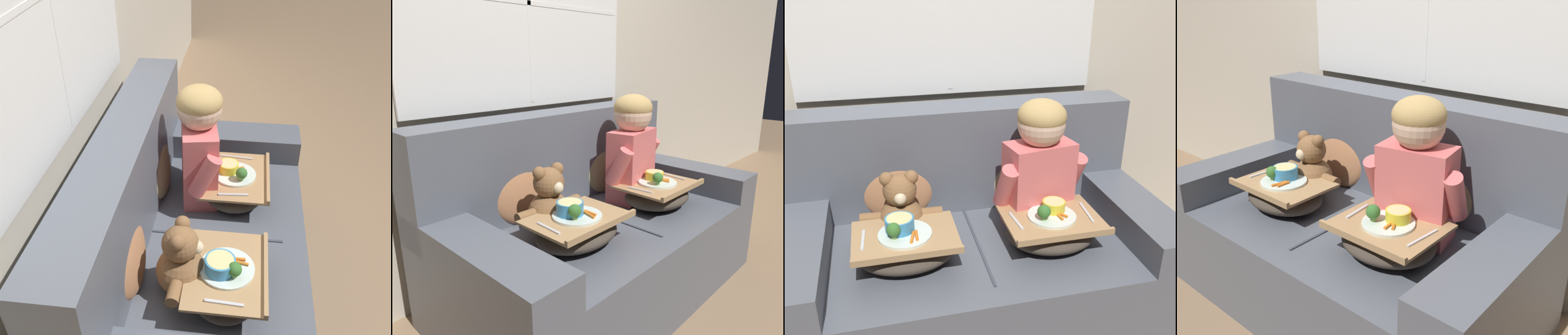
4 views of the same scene
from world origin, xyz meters
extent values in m
plane|color=#8E7051|center=(0.00, 0.00, 0.00)|extent=(14.00, 14.00, 0.00)
cube|color=beige|center=(0.00, 0.61, 1.30)|extent=(8.00, 0.05, 2.60)
cube|color=#565B66|center=(0.00, 0.00, 0.23)|extent=(1.71, 0.94, 0.45)
cube|color=#565B66|center=(0.00, 0.36, 0.71)|extent=(1.71, 0.22, 0.52)
cube|color=#565B66|center=(0.75, 0.00, 0.52)|extent=(0.22, 0.94, 0.15)
cube|color=#3D424C|center=(0.00, -0.02, 0.45)|extent=(0.01, 0.68, 0.01)
ellipsoid|color=tan|center=(0.32, 0.28, 0.63)|extent=(0.38, 0.18, 0.39)
ellipsoid|color=#B2754C|center=(-0.32, 0.28, 0.63)|extent=(0.38, 0.18, 0.39)
cube|color=#DB6666|center=(0.32, 0.06, 0.66)|extent=(0.33, 0.22, 0.41)
sphere|color=beige|center=(0.32, 0.06, 0.95)|extent=(0.21, 0.21, 0.21)
ellipsoid|color=tan|center=(0.32, 0.06, 0.99)|extent=(0.22, 0.22, 0.15)
cylinder|color=#DB6666|center=(0.15, 0.02, 0.69)|extent=(0.11, 0.17, 0.23)
cylinder|color=#DB6666|center=(0.49, 0.08, 0.69)|extent=(0.11, 0.17, 0.23)
sphere|color=brown|center=(-0.32, 0.06, 0.55)|extent=(0.20, 0.20, 0.20)
sphere|color=brown|center=(-0.32, 0.06, 0.70)|extent=(0.15, 0.15, 0.15)
sphere|color=brown|center=(-0.37, 0.07, 0.76)|extent=(0.06, 0.06, 0.06)
sphere|color=brown|center=(-0.27, 0.06, 0.76)|extent=(0.06, 0.06, 0.06)
sphere|color=beige|center=(-0.32, 0.00, 0.69)|extent=(0.05, 0.05, 0.05)
sphere|color=black|center=(-0.32, -0.01, 0.70)|extent=(0.02, 0.02, 0.02)
cylinder|color=brown|center=(-0.45, 0.07, 0.57)|extent=(0.10, 0.06, 0.05)
cylinder|color=brown|center=(-0.19, 0.06, 0.57)|extent=(0.10, 0.06, 0.05)
cylinder|color=brown|center=(-0.37, -0.04, 0.48)|extent=(0.06, 0.09, 0.05)
cylinder|color=brown|center=(-0.28, -0.04, 0.48)|extent=(0.06, 0.09, 0.05)
ellipsoid|color=#473D33|center=(0.32, -0.12, 0.51)|extent=(0.40, 0.33, 0.12)
cube|color=tan|center=(0.32, -0.12, 0.58)|extent=(0.42, 0.35, 0.01)
cube|color=tan|center=(0.32, -0.28, 0.59)|extent=(0.42, 0.02, 0.02)
cylinder|color=silver|center=(0.32, -0.12, 0.59)|extent=(0.21, 0.21, 0.01)
cylinder|color=yellow|center=(0.34, -0.08, 0.62)|extent=(0.10, 0.10, 0.05)
cylinder|color=#E5D189|center=(0.34, -0.08, 0.64)|extent=(0.09, 0.09, 0.01)
sphere|color=#38702D|center=(0.27, -0.15, 0.63)|extent=(0.06, 0.06, 0.06)
cylinder|color=#7A9E56|center=(0.27, -0.15, 0.60)|extent=(0.02, 0.02, 0.03)
cylinder|color=orange|center=(0.34, -0.15, 0.60)|extent=(0.02, 0.06, 0.01)
cylinder|color=orange|center=(0.36, -0.14, 0.60)|extent=(0.03, 0.05, 0.01)
cube|color=silver|center=(0.15, -0.12, 0.59)|extent=(0.02, 0.14, 0.01)
cube|color=silver|center=(0.48, -0.12, 0.59)|extent=(0.03, 0.17, 0.01)
ellipsoid|color=#473D33|center=(-0.32, -0.12, 0.51)|extent=(0.41, 0.31, 0.12)
cube|color=tan|center=(-0.32, -0.12, 0.58)|extent=(0.43, 0.32, 0.01)
cube|color=tan|center=(-0.32, -0.27, 0.59)|extent=(0.43, 0.02, 0.02)
cylinder|color=silver|center=(-0.32, -0.12, 0.59)|extent=(0.22, 0.22, 0.01)
cylinder|color=#3889C1|center=(-0.34, -0.09, 0.62)|extent=(0.12, 0.12, 0.06)
cylinder|color=#E5D189|center=(-0.34, -0.09, 0.65)|extent=(0.11, 0.11, 0.01)
sphere|color=#38702D|center=(-0.36, -0.15, 0.63)|extent=(0.06, 0.06, 0.06)
cylinder|color=#7A9E56|center=(-0.36, -0.15, 0.60)|extent=(0.02, 0.02, 0.03)
cylinder|color=orange|center=(-0.29, -0.17, 0.60)|extent=(0.03, 0.08, 0.01)
cylinder|color=orange|center=(-0.27, -0.16, 0.60)|extent=(0.01, 0.07, 0.01)
cube|color=silver|center=(-0.49, -0.12, 0.59)|extent=(0.02, 0.14, 0.01)
camera|label=1|loc=(-1.57, -0.15, 1.94)|focal=42.00mm
camera|label=2|loc=(-1.42, -1.21, 1.26)|focal=35.00mm
camera|label=3|loc=(-0.39, -1.73, 1.60)|focal=42.00mm
camera|label=4|loc=(1.30, -1.36, 1.45)|focal=42.00mm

